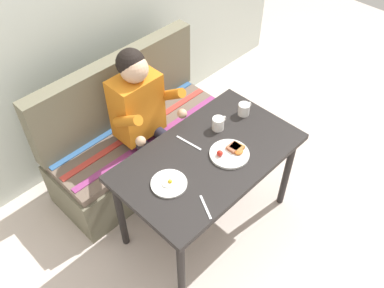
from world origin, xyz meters
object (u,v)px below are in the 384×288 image
object	(u,v)px
couch	(137,140)
knife	(189,143)
table	(209,163)
plate_breakfast	(230,153)
fork	(206,207)
coffee_mug	(244,109)
person	(144,113)
coffee_mug_second	(218,123)
plate_eggs	(169,183)

from	to	relation	value
couch	knife	bearing A→B (deg)	-91.58
table	plate_breakfast	bearing A→B (deg)	-43.19
knife	fork	bearing A→B (deg)	-131.11
table	coffee_mug	world-z (taller)	coffee_mug
person	coffee_mug	size ratio (longest dim) A/B	10.27
table	knife	distance (m)	0.19
coffee_mug_second	plate_eggs	bearing A→B (deg)	-168.35
plate_breakfast	couch	bearing A→B (deg)	96.57
couch	person	size ratio (longest dim) A/B	1.19
table	fork	bearing A→B (deg)	-139.76
coffee_mug	knife	size ratio (longest dim) A/B	0.59
table	fork	distance (m)	0.41
couch	coffee_mug_second	world-z (taller)	couch
coffee_mug	fork	distance (m)	0.85
plate_eggs	coffee_mug	bearing A→B (deg)	6.30
table	person	distance (m)	0.60
coffee_mug_second	fork	bearing A→B (deg)	-144.15
plate_breakfast	coffee_mug_second	size ratio (longest dim) A/B	2.15
table	plate_breakfast	size ratio (longest dim) A/B	4.74
plate_eggs	knife	xyz separation A→B (m)	(0.32, 0.16, -0.01)
couch	plate_breakfast	bearing A→B (deg)	-83.43
plate_breakfast	coffee_mug	size ratio (longest dim) A/B	2.15
person	coffee_mug	xyz separation A→B (m)	(0.49, -0.50, 0.03)
coffee_mug	table	bearing A→B (deg)	-168.40
coffee_mug_second	couch	bearing A→B (deg)	109.00
couch	coffee_mug_second	distance (m)	0.81
fork	couch	bearing A→B (deg)	99.82
fork	knife	world-z (taller)	same
table	plate_eggs	xyz separation A→B (m)	(-0.34, 0.01, 0.09)
fork	knife	size ratio (longest dim) A/B	0.85
table	couch	distance (m)	0.83
table	coffee_mug	bearing A→B (deg)	11.60
plate_breakfast	plate_eggs	bearing A→B (deg)	167.39
coffee_mug	plate_breakfast	bearing A→B (deg)	-152.50
table	coffee_mug	size ratio (longest dim) A/B	10.17
couch	coffee_mug	distance (m)	0.93
table	fork	size ratio (longest dim) A/B	7.06
table	coffee_mug	xyz separation A→B (m)	(0.46, 0.09, 0.13)
person	plate_breakfast	distance (m)	0.70
plate_eggs	knife	world-z (taller)	plate_eggs
plate_breakfast	fork	distance (m)	0.44
coffee_mug	coffee_mug_second	size ratio (longest dim) A/B	1.00
plate_breakfast	coffee_mug_second	distance (m)	0.25
coffee_mug	coffee_mug_second	bearing A→B (deg)	173.24
person	knife	world-z (taller)	person
couch	coffee_mug	world-z (taller)	couch
table	couch	bearing A→B (deg)	90.00
person	fork	size ratio (longest dim) A/B	7.13
plate_breakfast	person	bearing A→B (deg)	101.00
person	fork	xyz separation A→B (m)	(-0.28, -0.85, -0.01)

